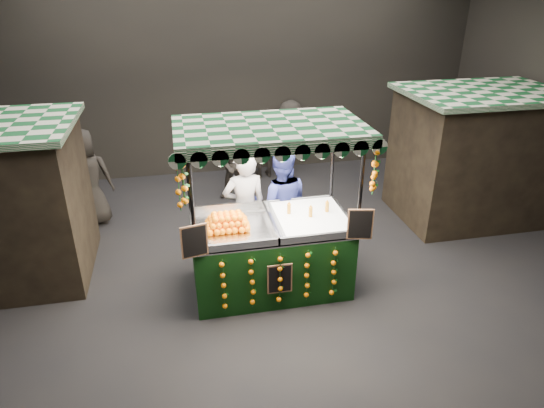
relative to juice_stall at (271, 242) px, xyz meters
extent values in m
plane|color=black|center=(0.10, 0.26, -0.84)|extent=(12.00, 12.00, 0.00)
cube|color=black|center=(0.10, 5.26, 1.66)|extent=(12.00, 0.10, 5.00)
cube|color=black|center=(4.50, 1.76, 0.41)|extent=(2.80, 2.00, 2.50)
cube|color=#104B21|center=(4.50, 1.76, 1.71)|extent=(3.00, 2.20, 0.10)
cube|color=black|center=(-0.01, 0.04, -0.29)|extent=(2.39, 1.30, 1.09)
cube|color=#BBBDC2|center=(-0.01, 0.04, 0.27)|extent=(2.39, 1.30, 0.04)
cylinder|color=black|center=(-1.17, -0.58, 0.47)|extent=(0.05, 0.05, 2.61)
cylinder|color=black|center=(1.15, -0.58, 0.47)|extent=(0.05, 0.05, 2.61)
cylinder|color=black|center=(-1.17, 0.66, 0.47)|extent=(0.05, 0.05, 2.61)
cylinder|color=black|center=(1.15, 0.66, 0.47)|extent=(0.05, 0.05, 2.61)
cube|color=#104B21|center=(-0.01, 0.04, 1.81)|extent=(2.66, 1.57, 0.09)
cube|color=white|center=(0.64, 0.04, 0.34)|extent=(1.06, 1.17, 0.09)
cube|color=black|center=(-1.18, -0.64, 0.52)|extent=(0.37, 0.10, 0.48)
cube|color=black|center=(1.16, -0.64, 0.52)|extent=(0.37, 0.10, 0.48)
cube|color=black|center=(-0.01, -0.65, -0.24)|extent=(0.37, 0.03, 0.48)
imported|color=#939298|center=(-0.27, 0.88, 0.17)|extent=(0.76, 0.52, 2.02)
imported|color=navy|center=(0.36, 0.94, 0.17)|extent=(1.11, 0.94, 2.02)
imported|color=#2D2824|center=(-4.18, 2.06, 0.06)|extent=(0.78, 0.70, 1.80)
imported|color=#2B2723|center=(-0.06, 3.55, -0.06)|extent=(0.81, 0.65, 1.56)
imported|color=black|center=(0.79, 4.65, -0.01)|extent=(0.99, 0.45, 1.65)
imported|color=#2A2722|center=(1.45, 4.73, 0.09)|extent=(1.11, 1.37, 1.85)
imported|color=black|center=(-3.08, 2.93, 0.14)|extent=(0.98, 0.66, 1.95)
imported|color=#2A2522|center=(4.60, 3.42, -0.03)|extent=(0.81, 1.56, 1.61)
camera|label=1|loc=(-1.30, -6.28, 3.74)|focal=31.64mm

